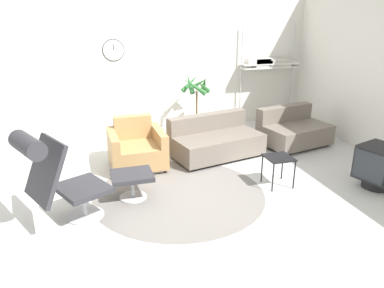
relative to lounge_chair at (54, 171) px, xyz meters
The scene contains 12 objects.
ground_plane 1.73m from the lounge_chair, 16.23° to the left, with size 12.00×12.00×0.00m, color silver.
wall_back 3.73m from the lounge_chair, 65.42° to the left, with size 12.00×0.09×2.80m.
round_rug 1.69m from the lounge_chair, 13.49° to the left, with size 2.30×2.30×0.01m.
lounge_chair is the anchor object (origin of this frame).
ottoman 1.08m from the lounge_chair, 26.06° to the left, with size 0.53×0.45×0.35m.
armchair_red 1.89m from the lounge_chair, 52.98° to the left, with size 0.85×0.83×0.76m.
couch_low 2.93m from the lounge_chair, 32.41° to the left, with size 1.61×1.10×0.67m.
couch_second 4.36m from the lounge_chair, 22.75° to the left, with size 1.32×1.04×0.67m.
side_table 2.93m from the lounge_chair, ahead, with size 0.37×0.37×0.43m.
crt_television 4.21m from the lounge_chair, ahead, with size 0.63×0.62×0.61m.
potted_plant 3.74m from the lounge_chair, 48.05° to the left, with size 0.62×0.65×1.21m.
shelf_unit 5.20m from the lounge_chair, 36.68° to the left, with size 1.24×0.28×2.07m.
Camera 1 is at (-1.14, -4.46, 2.35)m, focal length 35.00 mm.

